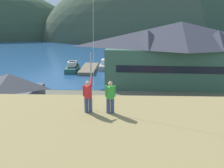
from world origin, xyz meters
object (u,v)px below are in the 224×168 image
object	(u,v)px
moored_boat_outer_mooring	(105,65)
parking_light_pole	(91,76)
parked_car_mid_row_center	(164,109)
person_companion	(110,96)
parked_car_front_row_silver	(52,113)
person_kite_flyer	(88,95)
moored_boat_inner_slip	(72,68)
storage_shed_near_lot	(11,92)
parked_car_front_row_end	(72,139)
wharf_dock	(89,69)
parked_car_mid_row_far	(116,110)
moored_boat_wharfside	(73,67)
parked_car_mid_row_near	(175,137)
parked_car_front_row_red	(221,112)
harbor_lodge	(180,52)
parked_car_lone_by_shed	(18,138)

from	to	relation	value
moored_boat_outer_mooring	parking_light_pole	distance (m)	25.36
parked_car_mid_row_center	person_companion	distance (m)	16.95
parked_car_front_row_silver	person_kite_flyer	xyz separation A→B (m)	(5.82, -12.95, 6.22)
moored_boat_outer_mooring	moored_boat_inner_slip	bearing A→B (deg)	-155.77
storage_shed_near_lot	parked_car_front_row_end	distance (m)	12.97
wharf_dock	moored_boat_inner_slip	size ratio (longest dim) A/B	1.54
storage_shed_near_lot	parked_car_mid_row_far	size ratio (longest dim) A/B	1.81
moored_boat_outer_mooring	person_kite_flyer	bearing A→B (deg)	-87.24
moored_boat_wharfside	moored_boat_outer_mooring	distance (m)	7.23
parking_light_pole	person_companion	size ratio (longest dim) A/B	3.91
storage_shed_near_lot	person_companion	distance (m)	21.19
moored_boat_inner_slip	parked_car_mid_row_far	bearing A→B (deg)	-68.83
moored_boat_wharfside	parked_car_mid_row_near	size ratio (longest dim) A/B	1.56
parked_car_mid_row_far	parked_car_front_row_silver	bearing A→B (deg)	-169.85
parked_car_mid_row_near	parked_car_front_row_silver	size ratio (longest dim) A/B	1.01
parked_car_mid_row_far	wharf_dock	bearing A→B (deg)	103.71
parked_car_front_row_end	parked_car_front_row_red	size ratio (longest dim) A/B	1.01
parked_car_mid_row_near	person_companion	distance (m)	11.37
harbor_lodge	person_companion	xyz separation A→B (m)	(-10.25, -29.94, 1.64)
storage_shed_near_lot	person_companion	world-z (taller)	person_companion
parked_car_lone_by_shed	parked_car_front_row_red	size ratio (longest dim) A/B	1.00
parked_car_front_row_end	parked_car_mid_row_near	distance (m)	9.07
parked_car_front_row_red	person_companion	bearing A→B (deg)	-129.67
storage_shed_near_lot	parked_car_mid_row_near	bearing A→B (deg)	-24.32
wharf_dock	parking_light_pole	bearing A→B (deg)	-81.69
parked_car_mid_row_far	parked_car_front_row_silver	distance (m)	7.05
harbor_lodge	person_kite_flyer	xyz separation A→B (m)	(-11.43, -29.89, 1.66)
parked_car_mid_row_far	moored_boat_wharfside	bearing A→B (deg)	110.55
moored_boat_outer_mooring	parked_car_mid_row_near	xyz separation A→B (m)	(8.66, -35.54, 0.34)
wharf_dock	parked_car_lone_by_shed	bearing A→B (deg)	-92.98
parked_car_lone_by_shed	parked_car_mid_row_center	bearing A→B (deg)	28.79
wharf_dock	parked_car_lone_by_shed	xyz separation A→B (m)	(-1.78, -34.15, 0.71)
moored_boat_outer_mooring	moored_boat_wharfside	bearing A→B (deg)	-159.37
moored_boat_outer_mooring	harbor_lodge	bearing A→B (deg)	-44.86
parked_car_mid_row_far	parked_car_front_row_red	world-z (taller)	same
moored_boat_inner_slip	parked_car_mid_row_far	xyz separation A→B (m)	(10.09, -26.06, 0.34)
parked_car_mid_row_near	parked_car_front_row_silver	distance (m)	13.42
moored_boat_inner_slip	parked_car_mid_row_near	xyz separation A→B (m)	(15.55, -32.44, 0.34)
parked_car_front_row_end	parked_car_mid_row_center	xyz separation A→B (m)	(9.13, 7.64, 0.00)
parked_car_lone_by_shed	person_kite_flyer	distance (m)	11.91
person_kite_flyer	parked_car_front_row_red	bearing A→B (deg)	47.48
parked_car_front_row_red	parking_light_pole	world-z (taller)	parking_light_pole
parking_light_pole	parked_car_mid_row_center	bearing A→B (deg)	-21.46
moored_boat_wharfside	parked_car_mid_row_far	xyz separation A→B (m)	(9.97, -26.61, 0.34)
parked_car_front_row_silver	person_companion	world-z (taller)	person_companion
parked_car_front_row_silver	parked_car_mid_row_center	size ratio (longest dim) A/B	0.99
wharf_dock	moored_boat_outer_mooring	xyz separation A→B (m)	(3.39, 2.10, 0.37)
moored_boat_wharfside	person_kite_flyer	xyz separation A→B (m)	(8.86, -40.80, 6.57)
harbor_lodge	parked_car_front_row_end	size ratio (longest dim) A/B	6.14
parked_car_lone_by_shed	parked_car_mid_row_center	xyz separation A→B (m)	(13.93, 7.65, 0.00)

